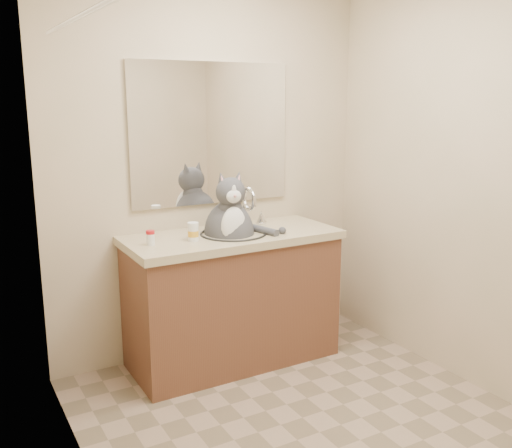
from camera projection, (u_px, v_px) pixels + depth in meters
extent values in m
cube|color=gray|center=(320.00, 433.00, 2.92)|extent=(2.20, 2.50, 0.01)
cube|color=#CBB195|center=(211.00, 172.00, 3.73)|extent=(2.20, 0.01, 2.40)
cube|color=#CBB195|center=(87.00, 229.00, 2.13)|extent=(0.01, 2.50, 2.40)
cube|color=#CBB195|center=(485.00, 185.00, 3.20)|extent=(0.01, 2.50, 2.40)
cube|color=brown|center=(233.00, 301.00, 3.65)|extent=(1.30, 0.55, 0.80)
cube|color=tan|center=(232.00, 237.00, 3.56)|extent=(1.34, 0.59, 0.05)
torus|color=black|center=(233.00, 234.00, 3.54)|extent=(0.42, 0.42, 0.02)
ellipsoid|color=white|center=(233.00, 246.00, 3.56)|extent=(0.40, 0.40, 0.15)
cylinder|color=silver|center=(244.00, 211.00, 3.74)|extent=(0.03, 0.03, 0.18)
torus|color=silver|center=(249.00, 199.00, 3.67)|extent=(0.03, 0.16, 0.16)
cone|color=silver|center=(261.00, 216.00, 3.82)|extent=(0.06, 0.06, 0.08)
cube|color=white|center=(212.00, 134.00, 3.66)|extent=(1.10, 0.02, 0.90)
cube|color=beige|center=(98.00, 271.00, 2.28)|extent=(0.01, 1.20, 1.90)
cylinder|color=silver|center=(82.00, 16.00, 2.07)|extent=(0.02, 1.30, 0.02)
ellipsoid|color=#414146|center=(229.00, 234.00, 3.56)|extent=(0.37, 0.39, 0.41)
ellipsoid|color=white|center=(234.00, 228.00, 3.44)|extent=(0.18, 0.13, 0.26)
ellipsoid|color=#414146|center=(231.00, 192.00, 3.45)|extent=(0.22, 0.20, 0.18)
ellipsoid|color=white|center=(234.00, 196.00, 3.39)|extent=(0.10, 0.07, 0.08)
sphere|color=#D88C8C|center=(235.00, 196.00, 3.36)|extent=(0.02, 0.02, 0.02)
cone|color=#414146|center=(222.00, 178.00, 3.43)|extent=(0.09, 0.08, 0.09)
cone|color=#414146|center=(238.00, 178.00, 3.46)|extent=(0.09, 0.08, 0.09)
cylinder|color=#414146|center=(262.00, 230.00, 3.57)|extent=(0.11, 0.28, 0.05)
cylinder|color=white|center=(151.00, 240.00, 3.27)|extent=(0.06, 0.06, 0.07)
cylinder|color=red|center=(150.00, 232.00, 3.26)|extent=(0.07, 0.07, 0.02)
cylinder|color=white|center=(193.00, 234.00, 3.36)|extent=(0.07, 0.07, 0.09)
cylinder|color=gold|center=(193.00, 234.00, 3.36)|extent=(0.07, 0.07, 0.04)
cylinder|color=white|center=(193.00, 224.00, 3.35)|extent=(0.07, 0.07, 0.02)
cylinder|color=slate|center=(194.00, 233.00, 3.41)|extent=(0.05, 0.05, 0.07)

